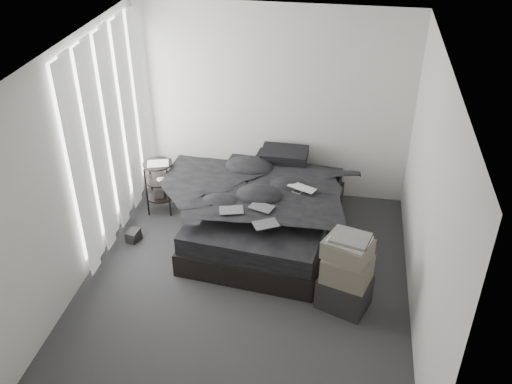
% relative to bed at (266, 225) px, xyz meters
% --- Properties ---
extents(floor, '(3.60, 4.20, 0.01)m').
position_rel_bed_xyz_m(floor, '(-0.10, -1.00, -0.14)').
color(floor, '#303032').
rests_on(floor, ground).
extents(ceiling, '(3.60, 4.20, 0.01)m').
position_rel_bed_xyz_m(ceiling, '(-0.10, -1.00, 2.46)').
color(ceiling, white).
rests_on(ceiling, ground).
extents(wall_back, '(3.60, 0.01, 2.60)m').
position_rel_bed_xyz_m(wall_back, '(-0.10, 1.10, 1.16)').
color(wall_back, silver).
rests_on(wall_back, ground).
extents(wall_front, '(3.60, 0.01, 2.60)m').
position_rel_bed_xyz_m(wall_front, '(-0.10, -3.10, 1.16)').
color(wall_front, silver).
rests_on(wall_front, ground).
extents(wall_left, '(0.01, 4.20, 2.60)m').
position_rel_bed_xyz_m(wall_left, '(-1.90, -1.00, 1.16)').
color(wall_left, silver).
rests_on(wall_left, ground).
extents(wall_right, '(0.01, 4.20, 2.60)m').
position_rel_bed_xyz_m(wall_right, '(1.70, -1.00, 1.16)').
color(wall_right, silver).
rests_on(wall_right, ground).
extents(window_left, '(0.02, 2.00, 2.30)m').
position_rel_bed_xyz_m(window_left, '(-1.88, -0.10, 1.21)').
color(window_left, white).
rests_on(window_left, wall_left).
extents(curtain_left, '(0.06, 2.12, 2.48)m').
position_rel_bed_xyz_m(curtain_left, '(-1.83, -0.10, 1.14)').
color(curtain_left, white).
rests_on(curtain_left, wall_left).
extents(bed, '(1.84, 2.29, 0.29)m').
position_rel_bed_xyz_m(bed, '(0.00, 0.00, 0.00)').
color(bed, black).
rests_on(bed, floor).
extents(mattress, '(1.77, 2.22, 0.23)m').
position_rel_bed_xyz_m(mattress, '(0.00, 0.00, 0.26)').
color(mattress, black).
rests_on(mattress, bed).
extents(duvet, '(1.76, 1.98, 0.25)m').
position_rel_bed_xyz_m(duvet, '(-0.01, -0.05, 0.50)').
color(duvet, black).
rests_on(duvet, mattress).
extents(pillow_lower, '(0.68, 0.50, 0.14)m').
position_rel_bed_xyz_m(pillow_lower, '(0.04, 0.83, 0.44)').
color(pillow_lower, black).
rests_on(pillow_lower, mattress).
extents(pillow_upper, '(0.60, 0.42, 0.13)m').
position_rel_bed_xyz_m(pillow_upper, '(0.11, 0.80, 0.58)').
color(pillow_upper, black).
rests_on(pillow_upper, pillow_lower).
extents(laptop, '(0.40, 0.34, 0.03)m').
position_rel_bed_xyz_m(laptop, '(0.40, 0.01, 0.63)').
color(laptop, silver).
rests_on(laptop, duvet).
extents(comic_a, '(0.31, 0.24, 0.01)m').
position_rel_bed_xyz_m(comic_a, '(-0.32, -0.54, 0.62)').
color(comic_a, black).
rests_on(comic_a, duvet).
extents(comic_b, '(0.31, 0.25, 0.01)m').
position_rel_bed_xyz_m(comic_b, '(0.01, -0.42, 0.63)').
color(comic_b, black).
rests_on(comic_b, duvet).
extents(comic_c, '(0.32, 0.28, 0.01)m').
position_rel_bed_xyz_m(comic_c, '(0.10, -0.74, 0.64)').
color(comic_c, black).
rests_on(comic_c, duvet).
extents(side_stand, '(0.43, 0.43, 0.70)m').
position_rel_bed_xyz_m(side_stand, '(-1.47, 0.33, 0.21)').
color(side_stand, black).
rests_on(side_stand, floor).
extents(papers, '(0.32, 0.27, 0.01)m').
position_rel_bed_xyz_m(papers, '(-1.46, 0.32, 0.56)').
color(papers, white).
rests_on(papers, side_stand).
extents(floor_books, '(0.17, 0.21, 0.13)m').
position_rel_bed_xyz_m(floor_books, '(-1.60, -0.39, -0.08)').
color(floor_books, black).
rests_on(floor_books, floor).
extents(box_lower, '(0.61, 0.55, 0.37)m').
position_rel_bed_xyz_m(box_lower, '(1.00, -1.11, 0.04)').
color(box_lower, black).
rests_on(box_lower, floor).
extents(box_mid, '(0.56, 0.49, 0.28)m').
position_rel_bed_xyz_m(box_mid, '(1.01, -1.13, 0.37)').
color(box_mid, '#615A4D').
rests_on(box_mid, box_lower).
extents(box_upper, '(0.56, 0.51, 0.20)m').
position_rel_bed_xyz_m(box_upper, '(0.99, -1.11, 0.61)').
color(box_upper, '#615A4D').
rests_on(box_upper, box_mid).
extents(art_book_white, '(0.47, 0.42, 0.04)m').
position_rel_bed_xyz_m(art_book_white, '(1.00, -1.11, 0.73)').
color(art_book_white, silver).
rests_on(art_book_white, box_upper).
extents(art_book_snake, '(0.44, 0.38, 0.03)m').
position_rel_bed_xyz_m(art_book_snake, '(1.01, -1.13, 0.76)').
color(art_book_snake, silver).
rests_on(art_book_snake, art_book_white).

